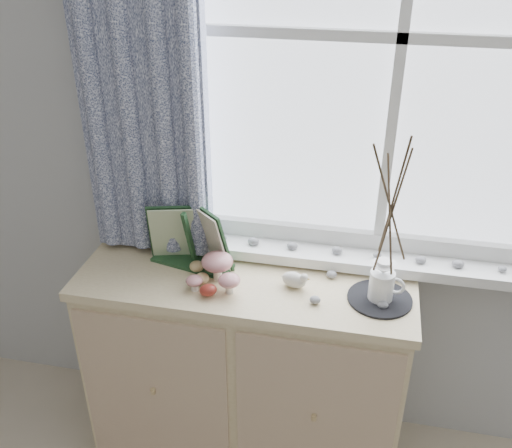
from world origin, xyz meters
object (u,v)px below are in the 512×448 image
(toadstool_cluster, at_px, (217,269))
(twig_pitcher, at_px, (392,205))
(botanical_book, at_px, (188,240))
(sideboard, at_px, (246,367))

(toadstool_cluster, height_order, twig_pitcher, twig_pitcher)
(botanical_book, bearing_deg, sideboard, 8.22)
(toadstool_cluster, relative_size, twig_pitcher, 0.30)
(botanical_book, relative_size, toadstool_cluster, 1.87)
(sideboard, relative_size, twig_pitcher, 1.93)
(toadstool_cluster, bearing_deg, twig_pitcher, 1.92)
(sideboard, distance_m, botanical_book, 0.58)
(sideboard, xyz_separation_m, botanical_book, (-0.21, 0.02, 0.55))
(sideboard, xyz_separation_m, twig_pitcher, (0.47, -0.03, 0.78))
(sideboard, distance_m, twig_pitcher, 0.91)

